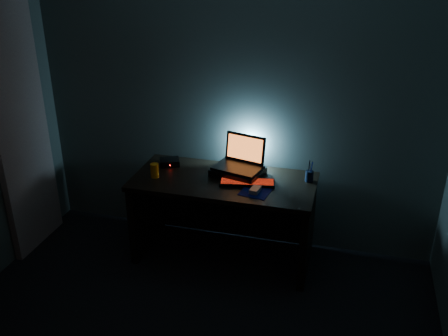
{
  "coord_description": "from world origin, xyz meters",
  "views": [
    {
      "loc": [
        0.96,
        -1.93,
        2.55
      ],
      "look_at": [
        0.02,
        1.57,
        0.88
      ],
      "focal_mm": 40.0,
      "sensor_mm": 36.0,
      "label": 1
    }
  ],
  "objects_px": {
    "laptop": "(241,160)",
    "juice_glass": "(155,170)",
    "keyboard": "(247,183)",
    "mouse": "(255,190)",
    "pen_cup": "(309,176)",
    "router": "(170,162)"
  },
  "relations": [
    {
      "from": "laptop",
      "to": "pen_cup",
      "type": "height_order",
      "value": "laptop"
    },
    {
      "from": "keyboard",
      "to": "juice_glass",
      "type": "distance_m",
      "value": 0.77
    },
    {
      "from": "pen_cup",
      "to": "laptop",
      "type": "bearing_deg",
      "value": 178.68
    },
    {
      "from": "pen_cup",
      "to": "juice_glass",
      "type": "distance_m",
      "value": 1.27
    },
    {
      "from": "pen_cup",
      "to": "juice_glass",
      "type": "bearing_deg",
      "value": -168.62
    },
    {
      "from": "router",
      "to": "pen_cup",
      "type": "bearing_deg",
      "value": -25.22
    },
    {
      "from": "pen_cup",
      "to": "router",
      "type": "relative_size",
      "value": 0.45
    },
    {
      "from": "keyboard",
      "to": "pen_cup",
      "type": "xyz_separation_m",
      "value": [
        0.48,
        0.18,
        0.03
      ]
    },
    {
      "from": "laptop",
      "to": "keyboard",
      "type": "bearing_deg",
      "value": -48.74
    },
    {
      "from": "juice_glass",
      "to": "router",
      "type": "relative_size",
      "value": 0.58
    },
    {
      "from": "laptop",
      "to": "keyboard",
      "type": "distance_m",
      "value": 0.24
    },
    {
      "from": "laptop",
      "to": "router",
      "type": "height_order",
      "value": "laptop"
    },
    {
      "from": "laptop",
      "to": "juice_glass",
      "type": "xyz_separation_m",
      "value": [
        -0.67,
        -0.26,
        -0.06
      ]
    },
    {
      "from": "keyboard",
      "to": "router",
      "type": "bearing_deg",
      "value": 155.43
    },
    {
      "from": "keyboard",
      "to": "router",
      "type": "xyz_separation_m",
      "value": [
        -0.74,
        0.19,
        0.01
      ]
    },
    {
      "from": "mouse",
      "to": "juice_glass",
      "type": "height_order",
      "value": "juice_glass"
    },
    {
      "from": "laptop",
      "to": "juice_glass",
      "type": "height_order",
      "value": "laptop"
    },
    {
      "from": "keyboard",
      "to": "juice_glass",
      "type": "relative_size",
      "value": 3.87
    },
    {
      "from": "router",
      "to": "keyboard",
      "type": "bearing_deg",
      "value": -39.22
    },
    {
      "from": "keyboard",
      "to": "mouse",
      "type": "relative_size",
      "value": 4.15
    },
    {
      "from": "pen_cup",
      "to": "mouse",
      "type": "bearing_deg",
      "value": -141.62
    },
    {
      "from": "laptop",
      "to": "mouse",
      "type": "distance_m",
      "value": 0.38
    }
  ]
}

